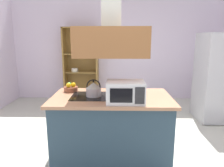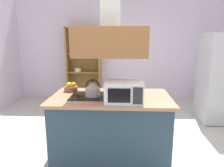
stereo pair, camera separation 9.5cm
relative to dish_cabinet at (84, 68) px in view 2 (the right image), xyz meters
name	(u,v)px [view 2 (the right image)]	position (x,y,z in m)	size (l,w,h in m)	color
ground_plane	(127,154)	(1.11, -2.78, -0.87)	(7.80, 7.80, 0.00)	beige
wall_back	(126,50)	(1.11, 0.22, 0.48)	(6.00, 0.12, 2.70)	silver
kitchen_island	(111,127)	(0.88, -2.86, -0.42)	(1.61, 0.93, 0.90)	#293F4E
range_hood	(111,33)	(0.88, -2.86, 0.87)	(0.90, 0.70, 1.26)	#955E33
dish_cabinet	(84,68)	(0.00, 0.00, 0.00)	(0.90, 0.40, 1.94)	olive
kettle	(93,89)	(0.64, -2.86, 0.13)	(0.21, 0.21, 0.23)	#BDB5B8
cutting_board	(123,94)	(1.05, -2.76, 0.04)	(0.34, 0.24, 0.02)	white
microwave	(124,92)	(1.05, -3.12, 0.16)	(0.46, 0.35, 0.26)	silver
fruit_bowl	(71,88)	(0.27, -2.61, 0.08)	(0.20, 0.20, 0.13)	brown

